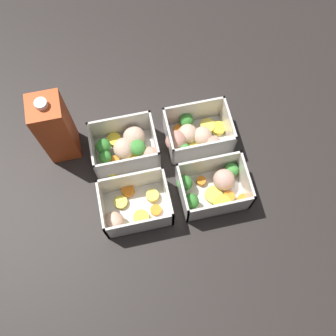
% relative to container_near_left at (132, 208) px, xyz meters
% --- Properties ---
extents(ground_plane, '(4.00, 4.00, 0.00)m').
position_rel_container_near_left_xyz_m(ground_plane, '(0.09, 0.07, -0.03)').
color(ground_plane, '#282321').
extents(container_near_left, '(0.15, 0.11, 0.08)m').
position_rel_container_near_left_xyz_m(container_near_left, '(0.00, 0.00, 0.00)').
color(container_near_left, silver).
rests_on(container_near_left, ground_plane).
extents(container_near_right, '(0.15, 0.11, 0.08)m').
position_rel_container_near_left_xyz_m(container_near_right, '(0.18, 0.01, 0.00)').
color(container_near_right, silver).
rests_on(container_near_right, ground_plane).
extents(container_far_left, '(0.15, 0.12, 0.08)m').
position_rel_container_near_left_xyz_m(container_far_left, '(0.01, 0.14, 0.00)').
color(container_far_left, silver).
rests_on(container_far_left, ground_plane).
extents(container_far_right, '(0.16, 0.11, 0.08)m').
position_rel_container_near_left_xyz_m(container_far_right, '(0.17, 0.14, -0.00)').
color(container_far_right, silver).
rests_on(container_far_right, ground_plane).
extents(juice_carton, '(0.07, 0.07, 0.20)m').
position_rel_container_near_left_xyz_m(juice_carton, '(-0.12, 0.18, 0.07)').
color(juice_carton, '#D14C1E').
rests_on(juice_carton, ground_plane).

